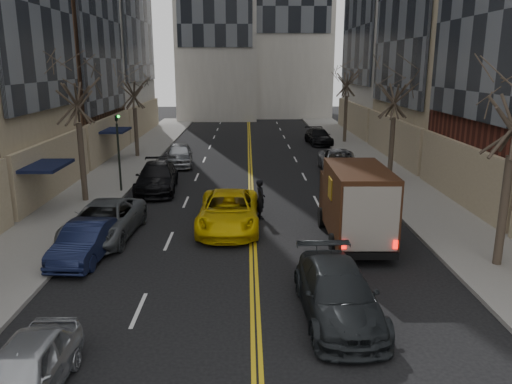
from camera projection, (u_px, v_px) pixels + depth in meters
sidewalk_left at (116, 173)px, 33.23m from camera, size 4.00×66.00×0.15m
sidewalk_right at (384, 172)px, 33.55m from camera, size 4.00×66.00×0.15m
tree_lf_mid at (75, 75)px, 24.82m from camera, size 3.20×3.20×8.91m
tree_lf_far at (133, 79)px, 37.54m from camera, size 3.20×3.20×8.12m
tree_rt_mid at (396, 80)px, 30.08m from camera, size 3.20×3.20×8.32m
tree_rt_far at (348, 68)px, 44.45m from camera, size 3.20×3.20×9.11m
traffic_signal at (118, 144)px, 27.72m from camera, size 0.29×0.26×4.70m
ups_truck at (355, 204)px, 20.32m from camera, size 2.49×5.91×3.21m
observer_sedan at (338, 293)px, 14.37m from camera, size 2.27×5.23×1.50m
taxi at (229, 211)px, 22.17m from camera, size 2.70×5.76×1.59m
pedestrian at (260, 199)px, 23.58m from camera, size 0.60×0.78×1.90m
parked_lf_a at (24, 372)px, 10.85m from camera, size 1.63×3.95×1.34m
parked_lf_b at (86, 241)px, 18.71m from camera, size 1.80×4.32×1.39m
parked_lf_c at (104, 221)px, 20.92m from camera, size 2.82×5.60×1.52m
parked_lf_d at (157, 178)px, 28.68m from camera, size 2.61×5.62×1.59m
parked_lf_e at (179, 155)px, 35.79m from camera, size 2.37×4.88×1.60m
parked_rt_a at (345, 185)px, 27.15m from camera, size 1.79×4.60×1.49m
parked_rt_b at (339, 162)px, 33.52m from camera, size 2.82×5.58×1.51m
parked_rt_c at (319, 137)px, 45.28m from camera, size 2.32×4.92×1.39m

